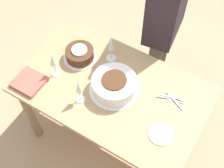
{
  "coord_description": "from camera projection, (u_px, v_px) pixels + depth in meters",
  "views": [
    {
      "loc": [
        -0.61,
        1.0,
        2.53
      ],
      "look_at": [
        0.0,
        0.0,
        0.81
      ],
      "focal_mm": 50.0,
      "sensor_mm": 36.0,
      "label": 1
    }
  ],
  "objects": [
    {
      "name": "wine_glass_near",
      "position": [
        79.0,
        88.0,
        1.96
      ],
      "size": [
        0.07,
        0.07,
        0.21
      ],
      "color": "silver",
      "rests_on": "dining_table"
    },
    {
      "name": "napkin_stack",
      "position": [
        29.0,
        82.0,
        2.14
      ],
      "size": [
        0.2,
        0.19,
        0.03
      ],
      "color": "#B75B4C",
      "rests_on": "dining_table"
    },
    {
      "name": "wine_glass_far",
      "position": [
        111.0,
        45.0,
        2.15
      ],
      "size": [
        0.07,
        0.07,
        0.23
      ],
      "color": "silver",
      "rests_on": "dining_table"
    },
    {
      "name": "wine_glass_extra",
      "position": [
        53.0,
        61.0,
        2.07
      ],
      "size": [
        0.06,
        0.06,
        0.2
      ],
      "color": "silver",
      "rests_on": "dining_table"
    },
    {
      "name": "fork_pile",
      "position": [
        172.0,
        100.0,
        2.06
      ],
      "size": [
        0.21,
        0.11,
        0.01
      ],
      "color": "silver",
      "rests_on": "dining_table"
    },
    {
      "name": "person_cutting",
      "position": [
        166.0,
        14.0,
        2.28
      ],
      "size": [
        0.27,
        0.43,
        1.56
      ],
      "rotation": [
        0.0,
        0.0,
        1.71
      ],
      "color": "#4C4238",
      "rests_on": "ground_plane"
    },
    {
      "name": "dessert_plate_left",
      "position": [
        161.0,
        134.0,
        1.93
      ],
      "size": [
        0.16,
        0.16,
        0.01
      ],
      "color": "white",
      "rests_on": "dining_table"
    },
    {
      "name": "dining_table",
      "position": [
        112.0,
        99.0,
        2.24
      ],
      "size": [
        1.29,
        0.78,
        0.76
      ],
      "color": "tan",
      "rests_on": "ground_plane"
    },
    {
      "name": "cake_front_chocolate",
      "position": [
        80.0,
        54.0,
        2.24
      ],
      "size": [
        0.24,
        0.24,
        0.09
      ],
      "color": "white",
      "rests_on": "dining_table"
    },
    {
      "name": "cake_center_white",
      "position": [
        115.0,
        84.0,
        2.08
      ],
      "size": [
        0.34,
        0.34,
        0.12
      ],
      "color": "white",
      "rests_on": "dining_table"
    },
    {
      "name": "ground_plane",
      "position": [
        112.0,
        135.0,
        2.75
      ],
      "size": [
        12.0,
        12.0,
        0.0
      ],
      "primitive_type": "plane",
      "color": "tan"
    }
  ]
}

